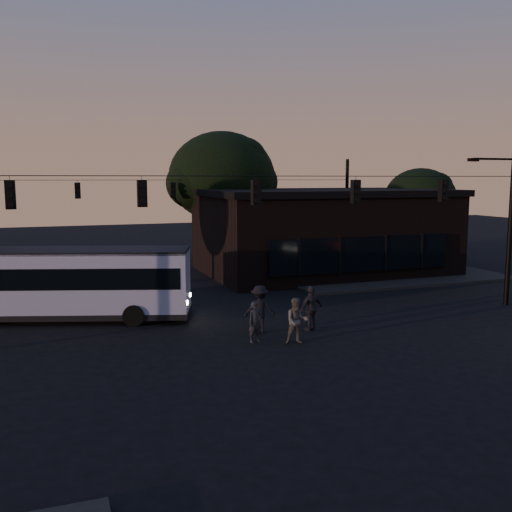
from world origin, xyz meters
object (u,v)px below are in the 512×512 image
object	(u,v)px
bus	(61,280)
pedestrian_a	(255,322)
pedestrian_d	(260,309)
pedestrian_c	(311,308)
pedestrian_b	(297,321)
building	(322,231)

from	to	relation	value
bus	pedestrian_a	size ratio (longest dim) A/B	7.30
bus	pedestrian_a	distance (m)	9.11
bus	pedestrian_a	bearing A→B (deg)	-24.48
pedestrian_a	pedestrian_d	bearing A→B (deg)	50.65
pedestrian_c	pedestrian_d	size ratio (longest dim) A/B	0.96
pedestrian_b	pedestrian_c	xyz separation A→B (m)	(1.32, 1.49, 0.05)
pedestrian_a	pedestrian_c	xyz separation A→B (m)	(2.70, 0.79, 0.15)
pedestrian_d	pedestrian_c	bearing A→B (deg)	-174.27
pedestrian_b	pedestrian_d	distance (m)	2.02
bus	pedestrian_b	world-z (taller)	bus
bus	pedestrian_b	bearing A→B (deg)	-22.23
pedestrian_b	pedestrian_c	bearing A→B (deg)	62.09
bus	pedestrian_b	distance (m)	10.60
pedestrian_d	pedestrian_a	bearing A→B (deg)	77.82
pedestrian_d	pedestrian_b	bearing A→B (deg)	128.21
pedestrian_c	pedestrian_b	bearing A→B (deg)	33.64
building	pedestrian_d	world-z (taller)	building
pedestrian_a	building	bearing A→B (deg)	43.58
pedestrian_d	bus	bearing A→B (deg)	-18.31
building	bus	bearing A→B (deg)	-154.81
bus	pedestrian_c	xyz separation A→B (m)	(9.39, -5.33, -0.82)
bus	pedestrian_c	size ratio (longest dim) A/B	6.12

